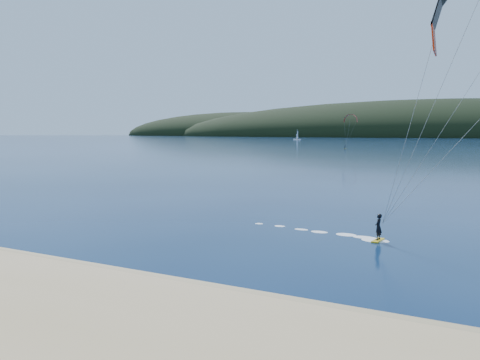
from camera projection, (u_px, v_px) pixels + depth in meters
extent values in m
plane|color=#071A39|center=(111.00, 320.00, 19.20)|extent=(1800.00, 1800.00, 0.00)
cube|color=#987B58|center=(173.00, 286.00, 23.20)|extent=(220.00, 2.50, 0.10)
ellipsoid|color=black|center=(421.00, 137.00, 682.50)|extent=(840.00, 280.00, 110.00)
ellipsoid|color=black|center=(241.00, 136.00, 881.99)|extent=(520.00, 220.00, 90.00)
cube|color=gold|center=(378.00, 240.00, 32.99)|extent=(0.73, 1.60, 0.09)
imported|color=black|center=(378.00, 227.00, 32.89)|extent=(0.56, 0.76, 1.90)
cylinder|color=gray|center=(437.00, 138.00, 28.47)|extent=(0.02, 0.02, 14.52)
cube|color=gold|center=(345.00, 149.00, 211.95)|extent=(0.71, 1.29, 0.07)
imported|color=black|center=(345.00, 147.00, 211.87)|extent=(0.75, 0.86, 1.51)
cylinder|color=gray|center=(348.00, 134.00, 207.74)|extent=(0.02, 0.02, 13.14)
cube|color=white|center=(297.00, 139.00, 431.89)|extent=(6.92, 2.51, 1.20)
cylinder|color=white|center=(297.00, 134.00, 431.39)|extent=(0.17, 0.17, 9.40)
cube|color=white|center=(298.00, 134.00, 432.44)|extent=(0.14, 2.22, 6.83)
cube|color=white|center=(297.00, 136.00, 430.34)|extent=(0.12, 1.71, 4.27)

